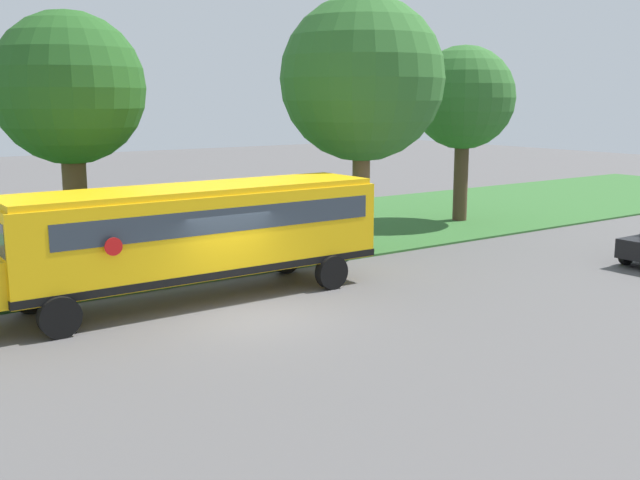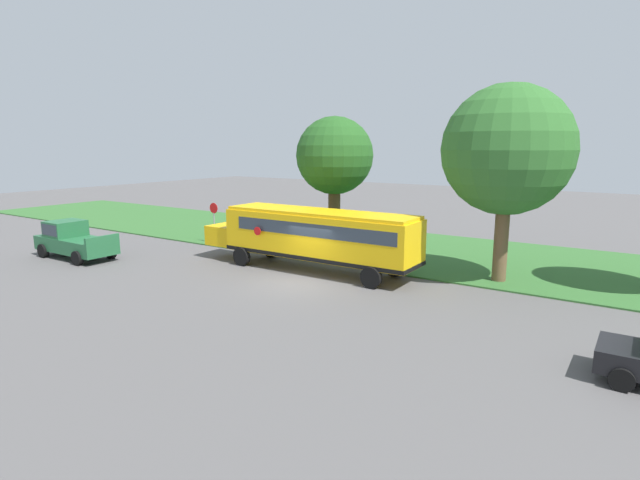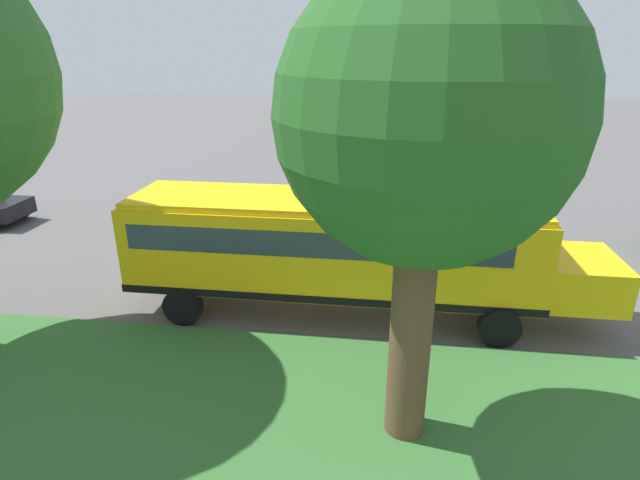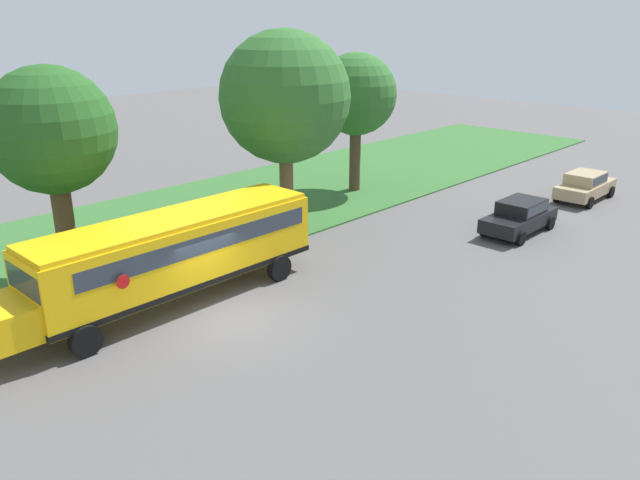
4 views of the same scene
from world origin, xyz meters
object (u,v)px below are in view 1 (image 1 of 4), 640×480
(oak_tree_roadside_mid, at_px, (364,82))
(oak_tree_far_end, at_px, (465,96))
(school_bus, at_px, (188,232))
(oak_tree_beside_bus, at_px, (71,89))

(oak_tree_roadside_mid, height_order, oak_tree_far_end, oak_tree_roadside_mid)
(oak_tree_roadside_mid, relative_size, oak_tree_far_end, 1.17)
(oak_tree_far_end, bearing_deg, oak_tree_roadside_mid, -74.84)
(oak_tree_roadside_mid, xyz_separation_m, oak_tree_far_end, (-1.97, 7.27, -0.49))
(school_bus, relative_size, oak_tree_roadside_mid, 1.35)
(oak_tree_far_end, bearing_deg, oak_tree_beside_bus, -87.54)
(school_bus, distance_m, oak_tree_far_end, 17.12)
(oak_tree_beside_bus, xyz_separation_m, oak_tree_roadside_mid, (1.22, 10.22, 0.31))
(oak_tree_beside_bus, distance_m, oak_tree_far_end, 17.50)
(school_bus, relative_size, oak_tree_beside_bus, 1.54)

